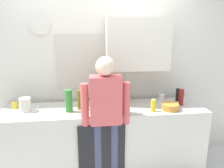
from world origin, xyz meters
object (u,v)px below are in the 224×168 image
Objects in this scene: mixing_bowl at (170,107)px; storage_canister at (25,105)px; person_at_sink at (106,112)px; bottle_dark_sauce at (178,95)px; dish_soap at (153,105)px; bottle_green_wine at (124,101)px; cup_white_mug at (162,98)px; coffee_maker at (110,93)px; bottle_red_vinegar at (181,97)px; bottle_olive_oil at (80,100)px; cup_yellow_cup at (15,105)px; bottle_amber_beer at (105,106)px; bottle_clear_soda at (69,101)px.

storage_canister reaches higher than mixing_bowl.
person_at_sink is (0.98, -0.31, -0.03)m from storage_canister.
bottle_dark_sauce and dish_soap have the same top height.
bottle_green_wine is at bearing -9.71° from storage_canister.
dish_soap is at bearing -7.26° from storage_canister.
cup_white_mug is 1.84m from storage_canister.
bottle_red_vinegar is at bearing -10.84° from coffee_maker.
bottle_green_wine is at bearing -20.09° from bottle_olive_oil.
bottle_olive_oil is 1.47× the size of storage_canister.
bottle_red_vinegar reaches higher than cup_white_mug.
cup_yellow_cup is 0.39× the size of mixing_bowl.
cup_white_mug is at bearing 26.48° from bottle_amber_beer.
cup_yellow_cup is at bearing 172.49° from person_at_sink.
coffee_maker reaches higher than bottle_red_vinegar.
person_at_sink is (-0.60, -0.11, -0.02)m from dish_soap.
person_at_sink is at bearing -170.47° from mixing_bowl.
bottle_green_wine reaches higher than bottle_clear_soda.
bottle_clear_soda is 0.50m from person_at_sink.
cup_white_mug is at bearing 56.88° from dish_soap.
person_at_sink reaches higher than bottle_red_vinegar.
bottle_red_vinegar reaches higher than dish_soap.
dish_soap is (0.50, -0.36, -0.07)m from coffee_maker.
cup_white_mug is 0.98m from person_at_sink.
bottle_olive_oil reaches higher than mixing_bowl.
storage_canister is at bearing 174.60° from mixing_bowl.
coffee_maker reaches higher than bottle_clear_soda.
dish_soap is at bearing -35.62° from coffee_maker.
dish_soap is (0.61, 0.05, -0.04)m from bottle_amber_beer.
bottle_green_wine is (-0.81, -0.19, 0.04)m from bottle_red_vinegar.
bottle_amber_beer is 0.08m from person_at_sink.
bottle_red_vinegar is at bearing -0.62° from storage_canister.
dish_soap is (-0.47, -0.36, -0.01)m from bottle_dark_sauce.
dish_soap reaches higher than storage_canister.
coffee_maker is at bearing 75.60° from bottle_amber_beer.
cup_white_mug is at bearing 174.18° from bottle_dark_sauce.
bottle_olive_oil reaches higher than bottle_amber_beer.
bottle_clear_soda reaches higher than bottle_dark_sauce.
bottle_green_wine is 0.61m from mixing_bowl.
person_at_sink is at bearing -83.95° from bottle_amber_beer.
bottle_olive_oil reaches higher than cup_yellow_cup.
bottle_green_wine is at bearing -179.05° from dish_soap.
bottle_green_wine is 0.38m from dish_soap.
mixing_bowl is at bearing -126.18° from bottle_dark_sauce.
cup_white_mug is (0.75, 0.02, -0.10)m from coffee_maker.
bottle_dark_sauce is 1.15m from bottle_amber_beer.
bottle_olive_oil is 1.09× the size of bottle_amber_beer.
coffee_maker is at bearing 110.23° from bottle_green_wine.
bottle_olive_oil is at bearing -173.18° from bottle_dark_sauce.
coffee_maker is 0.96m from bottle_red_vinegar.
bottle_olive_oil is 2.94× the size of cup_yellow_cup.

